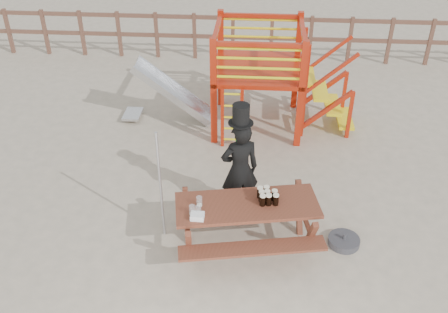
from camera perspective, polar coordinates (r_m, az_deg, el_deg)
ground at (r=7.51m, az=1.53°, el=-9.67°), size 60.00×60.00×0.00m
back_fence at (r=13.23m, az=3.24°, el=13.96°), size 15.09×0.09×1.20m
playground_fort at (r=9.93m, az=3.47°, el=9.24°), size 4.71×1.84×2.10m
picnic_table at (r=7.14m, az=2.61°, el=-7.20°), size 2.20×1.71×0.77m
man_with_hat at (r=7.52m, az=1.82°, el=-1.23°), size 0.68×0.56×1.91m
metal_pole at (r=7.12m, az=-7.27°, el=-3.42°), size 0.04×0.04×1.78m
parasol_base at (r=7.64m, az=13.53°, el=-9.38°), size 0.46×0.46×0.20m
paper_bag at (r=6.69m, az=-3.06°, el=-6.83°), size 0.18×0.14×0.08m
stout_pints at (r=6.97m, az=4.94°, el=-4.54°), size 0.30×0.29×0.17m
empty_glasses at (r=6.78m, az=-3.15°, el=-5.87°), size 0.17×0.29×0.15m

